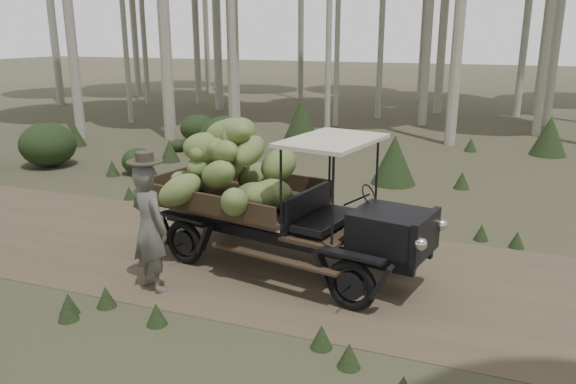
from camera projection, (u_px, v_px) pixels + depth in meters
name	position (u px, v px, depth m)	size (l,w,h in m)	color
ground	(286.00, 265.00, 8.97)	(120.00, 120.00, 0.00)	#473D2B
dirt_track	(286.00, 265.00, 8.97)	(70.00, 4.00, 0.01)	brown
banana_truck	(254.00, 179.00, 8.79)	(4.87, 2.58, 2.39)	black
farmer	(149.00, 226.00, 7.91)	(0.80, 0.66, 2.03)	#585551
undergrowth	(150.00, 224.00, 9.19)	(25.23, 22.92, 1.38)	#233319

